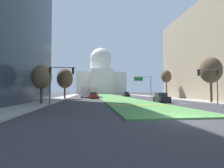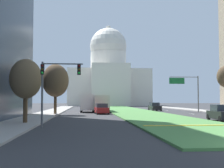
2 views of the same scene
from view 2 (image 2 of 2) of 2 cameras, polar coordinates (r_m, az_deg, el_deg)
ground_plane at (r=62.76m, az=2.65°, el=-5.03°), size 260.00×260.00×0.00m
grass_median at (r=57.83m, az=3.30°, el=-5.12°), size 8.41×89.63×0.14m
median_curb_nose at (r=24.68m, az=14.76°, el=-7.64°), size 7.57×0.50×0.04m
lane_dashes_right at (r=50.14m, az=14.32°, el=-5.43°), size 0.16×41.74×0.01m
sidewalk_left at (r=52.61m, az=-11.49°, el=-5.27°), size 4.00×89.63×0.15m
sidewalk_right at (r=56.89m, az=18.43°, el=-5.00°), size 4.00×89.63×0.15m
capitol_building at (r=111.93m, az=-0.68°, el=1.61°), size 29.74×22.48×30.20m
traffic_light_near_left at (r=24.10m, az=-11.18°, el=0.86°), size 3.34×0.35×5.20m
overhead_guide_sign at (r=55.52m, az=14.18°, el=-0.41°), size 5.44×0.20×6.50m
street_tree_left_near at (r=28.03m, az=-16.14°, el=0.89°), size 2.88×2.88×5.88m
street_tree_left_mid at (r=44.37m, az=-10.73°, el=0.62°), size 3.84×3.84×7.41m
sedan_lead_stopped at (r=32.88m, az=20.19°, el=-5.27°), size 2.07×4.33×1.69m
sedan_midblock at (r=45.98m, az=-2.01°, el=-4.80°), size 2.15×4.65×1.62m
sedan_distant at (r=60.14m, az=8.14°, el=-4.35°), size 1.83×4.64×1.64m
box_truck_delivery at (r=52.97m, az=-4.73°, el=-3.57°), size 2.40×6.40×3.20m
city_bus at (r=54.58m, az=-2.19°, el=-3.47°), size 2.62×11.00×2.95m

